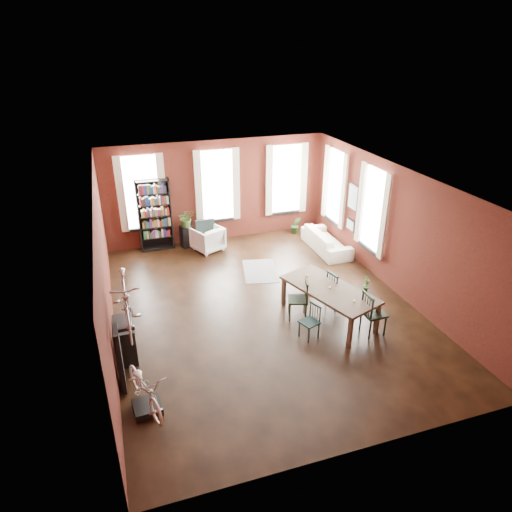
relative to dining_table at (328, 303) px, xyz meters
name	(u,v)px	position (x,y,z in m)	size (l,w,h in m)	color
room	(265,216)	(-1.05, 1.49, 1.74)	(9.00, 9.04, 3.22)	black
dining_table	(328,303)	(0.00, 0.00, 0.00)	(1.05, 2.31, 0.79)	brown
dining_chair_a	(309,322)	(-0.74, -0.58, 0.00)	(0.37, 0.37, 0.79)	#193734
dining_chair_b	(298,299)	(-0.67, 0.25, 0.09)	(0.45, 0.45, 0.97)	black
dining_chair_c	(374,313)	(0.67, -0.86, 0.12)	(0.47, 0.47, 1.02)	black
dining_chair_d	(337,289)	(0.42, 0.38, 0.09)	(0.44, 0.44, 0.96)	#1A3A3B
bookshelf	(155,215)	(-3.29, 5.18, 0.71)	(1.00, 0.32, 2.20)	black
white_armchair	(208,238)	(-1.83, 4.58, 0.03)	(0.81, 0.76, 0.84)	silver
cream_sofa	(327,237)	(1.66, 3.48, 0.01)	(2.08, 0.61, 0.81)	beige
striped_rug	(260,271)	(-0.75, 2.73, -0.39)	(0.91, 1.45, 0.01)	black
bike_trainer	(147,407)	(-4.34, -1.70, -0.32)	(0.48, 0.48, 0.14)	black
bike_wall_rack	(120,358)	(-4.69, -0.92, 0.26)	(0.16, 0.60, 1.30)	black
console_table	(125,340)	(-4.57, -0.02, 0.01)	(0.40, 0.80, 0.80)	black
plant_stand	(187,236)	(-2.40, 5.04, -0.05)	(0.34, 0.34, 0.68)	black
plant_by_sofa	(296,230)	(1.26, 4.97, -0.26)	(0.33, 0.59, 0.26)	#255020
plant_small	(366,289)	(1.49, 0.80, -0.31)	(0.24, 0.46, 0.17)	#2F6327
bicycle_floor	(142,371)	(-4.34, -1.72, 0.49)	(0.52, 0.78, 1.48)	beige
bicycle_hung	(124,286)	(-4.44, -0.92, 1.74)	(0.47, 1.00, 1.66)	#A5A8AD
plant_on_stand	(186,220)	(-2.38, 5.01, 0.52)	(0.52, 0.58, 0.45)	#355622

